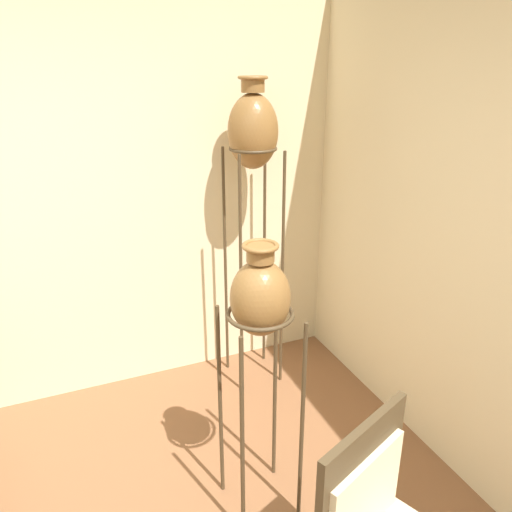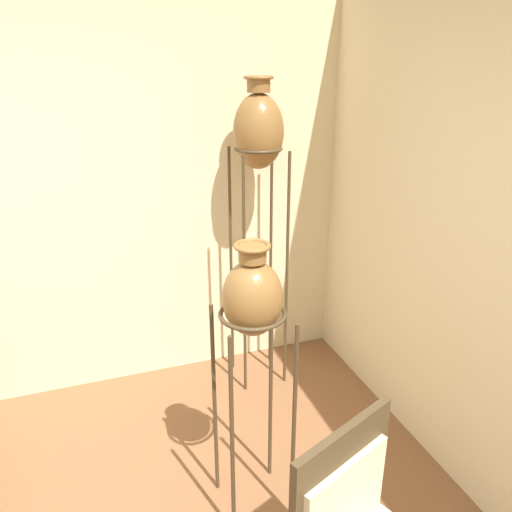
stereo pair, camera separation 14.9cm
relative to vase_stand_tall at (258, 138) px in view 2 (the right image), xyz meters
The scene contains 3 objects.
wall_back 1.52m from the vase_stand_tall, 167.68° to the left, with size 8.23×0.06×2.70m.
vase_stand_tall is the anchor object (origin of this frame).
vase_stand_medium 1.26m from the vase_stand_tall, 111.09° to the right, with size 0.32×0.32×1.42m.
Camera 2 is at (0.41, -1.06, 2.12)m, focal length 35.00 mm.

